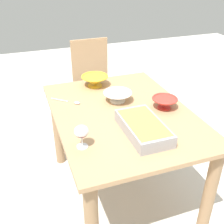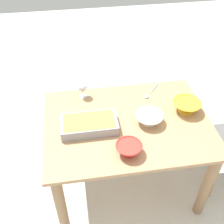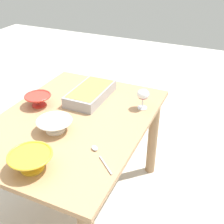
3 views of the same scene
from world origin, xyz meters
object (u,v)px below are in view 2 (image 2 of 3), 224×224
at_px(small_bowl, 149,118).
at_px(serving_spoon, 149,94).
at_px(dining_table, 127,136).
at_px(wine_glass, 82,87).
at_px(casserole_dish, 89,124).
at_px(mixing_bowl, 187,106).
at_px(serving_bowl, 129,148).

height_order(small_bowl, serving_spoon, small_bowl).
height_order(dining_table, wine_glass, wine_glass).
distance_m(dining_table, casserole_dish, 0.34).
height_order(casserole_dish, mixing_bowl, mixing_bowl).
xyz_separation_m(small_bowl, serving_spoon, (0.09, 0.32, -0.03)).
bearing_deg(wine_glass, mixing_bowl, -21.37).
bearing_deg(serving_spoon, casserole_dish, -148.83).
distance_m(serving_bowl, serving_spoon, 0.65).
distance_m(small_bowl, serving_spoon, 0.33).
relative_size(casserole_dish, serving_bowl, 2.29).
height_order(wine_glass, serving_spoon, wine_glass).
bearing_deg(small_bowl, mixing_bowl, 14.00).
distance_m(mixing_bowl, small_bowl, 0.32).
distance_m(small_bowl, serving_bowl, 0.33).
relative_size(dining_table, serving_spoon, 6.39).
bearing_deg(serving_bowl, dining_table, 80.00).
distance_m(mixing_bowl, serving_spoon, 0.33).
distance_m(dining_table, serving_bowl, 0.35).
bearing_deg(serving_bowl, wine_glass, 111.02).
xyz_separation_m(casserole_dish, serving_spoon, (0.52, 0.31, -0.03)).
bearing_deg(mixing_bowl, serving_spoon, 132.47).
bearing_deg(serving_spoon, dining_table, -129.30).
bearing_deg(dining_table, wine_glass, 130.29).
bearing_deg(serving_bowl, serving_spoon, 63.42).
xyz_separation_m(dining_table, small_bowl, (0.15, -0.02, 0.18)).
relative_size(dining_table, serving_bowl, 6.95).
xyz_separation_m(mixing_bowl, serving_bowl, (-0.51, -0.34, -0.00)).
distance_m(wine_glass, serving_spoon, 0.54).
bearing_deg(dining_table, small_bowl, -9.26).
relative_size(casserole_dish, small_bowl, 1.95).
xyz_separation_m(mixing_bowl, serving_spoon, (-0.22, 0.24, -0.04)).
bearing_deg(dining_table, mixing_bowl, 6.52).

